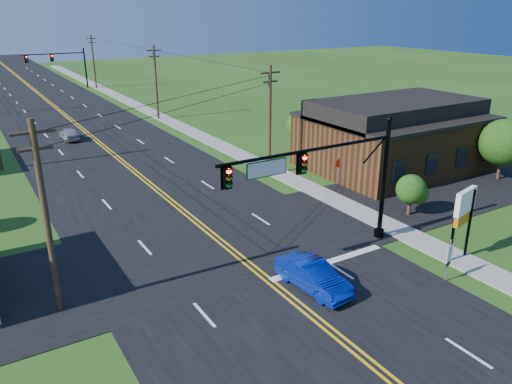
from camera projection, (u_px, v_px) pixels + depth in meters
ground at (360, 360)px, 19.90m from camera, size 260.00×260.00×0.00m
road_main at (75, 125)px, 59.99m from camera, size 16.00×220.00×0.04m
road_cross at (221, 245)px, 29.52m from camera, size 70.00×10.00×0.04m
sidewalk at (189, 130)px, 57.07m from camera, size 2.00×160.00×0.08m
signal_mast_main at (325, 175)px, 26.78m from camera, size 11.30×0.60×7.48m
signal_mast_far at (59, 62)px, 84.63m from camera, size 10.98×0.60×7.48m
brick_building at (393, 141)px, 43.26m from camera, size 14.20×11.20×4.70m
utility_pole_left_a at (46, 216)px, 21.66m from camera, size 1.80×0.28×9.00m
utility_pole_right_a at (270, 119)px, 40.68m from camera, size 1.80×0.28×9.00m
utility_pole_right_b at (156, 81)px, 61.53m from camera, size 1.80×0.28×9.00m
utility_pole_right_c at (93, 61)px, 85.58m from camera, size 1.80×0.28×9.00m
tree_right_front at (504, 143)px, 39.83m from camera, size 3.80×3.80×5.00m
tree_right_back at (301, 126)px, 47.64m from camera, size 3.00×3.00×4.10m
shrub_corner at (411, 189)px, 33.21m from camera, size 2.00×2.00×2.86m
blue_car at (313, 277)px, 24.65m from camera, size 1.93×4.50×1.44m
distant_car at (69, 134)px, 52.79m from camera, size 1.65×3.90×1.32m
route_sign at (449, 257)px, 25.17m from camera, size 0.57×0.19×2.34m
stop_sign at (339, 166)px, 39.18m from camera, size 0.77×0.13×2.16m
pylon_sign at (464, 209)px, 26.89m from camera, size 2.01×0.76×4.11m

